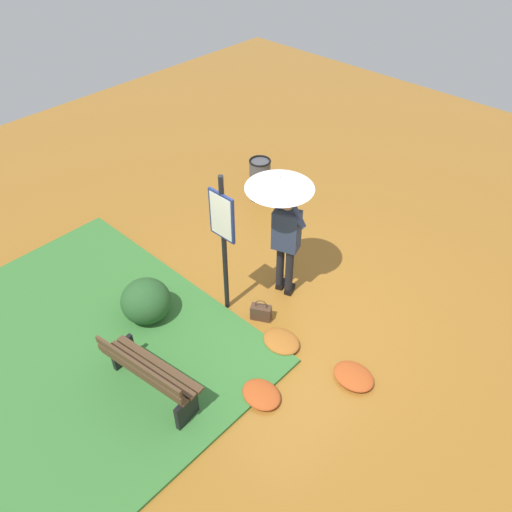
% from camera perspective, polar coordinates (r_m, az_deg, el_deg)
% --- Properties ---
extents(ground_plane, '(18.00, 18.00, 0.00)m').
position_cam_1_polar(ground_plane, '(7.83, 3.57, -5.37)').
color(ground_plane, '#9E6623').
extents(grass_verge, '(4.80, 4.00, 0.05)m').
position_cam_1_polar(grass_verge, '(7.61, -19.61, -9.95)').
color(grass_verge, '#387533').
rests_on(grass_verge, ground_plane).
extents(person_with_umbrella, '(0.96, 0.96, 2.04)m').
position_cam_1_polar(person_with_umbrella, '(7.09, 3.00, 5.53)').
color(person_with_umbrella, black).
rests_on(person_with_umbrella, ground_plane).
extents(info_sign_post, '(0.44, 0.07, 2.30)m').
position_cam_1_polar(info_sign_post, '(6.82, -3.72, 2.77)').
color(info_sign_post, black).
rests_on(info_sign_post, ground_plane).
extents(handbag, '(0.33, 0.27, 0.37)m').
position_cam_1_polar(handbag, '(7.52, 0.56, -6.30)').
color(handbag, '#4C3323').
rests_on(handbag, ground_plane).
extents(park_bench, '(1.40, 0.54, 0.75)m').
position_cam_1_polar(park_bench, '(6.61, -11.88, -12.76)').
color(park_bench, black).
rests_on(park_bench, ground_plane).
extents(trash_bin, '(0.42, 0.42, 0.83)m').
position_cam_1_polar(trash_bin, '(9.82, 0.44, 8.58)').
color(trash_bin, '#4C4C51').
rests_on(trash_bin, ground_plane).
extents(shrub_cluster, '(0.80, 0.73, 0.65)m').
position_cam_1_polar(shrub_cluster, '(7.62, -12.25, -4.81)').
color(shrub_cluster, '#285628').
rests_on(shrub_cluster, ground_plane).
extents(leaf_pile_near_person, '(0.55, 0.44, 0.12)m').
position_cam_1_polar(leaf_pile_near_person, '(7.25, 2.85, -9.50)').
color(leaf_pile_near_person, '#A86023').
rests_on(leaf_pile_near_person, ground_plane).
extents(leaf_pile_by_bench, '(0.56, 0.45, 0.12)m').
position_cam_1_polar(leaf_pile_by_bench, '(6.99, 10.87, -13.07)').
color(leaf_pile_by_bench, '#B74C1E').
rests_on(leaf_pile_by_bench, ground_plane).
extents(leaf_pile_far_path, '(0.54, 0.43, 0.12)m').
position_cam_1_polar(leaf_pile_far_path, '(6.72, 0.60, -15.22)').
color(leaf_pile_far_path, '#B74C1E').
rests_on(leaf_pile_far_path, ground_plane).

